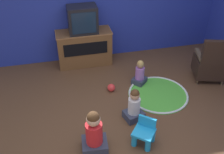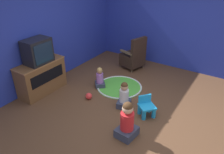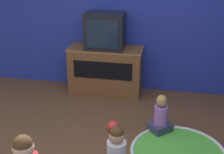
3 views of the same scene
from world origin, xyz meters
TOP-DOWN VIEW (x-y plane):
  - ground_plane at (0.00, 0.00)m, footprint 30.00×30.00m
  - wall_back at (-0.11, 2.36)m, footprint 5.77×0.12m
  - wall_right at (2.71, -0.29)m, footprint 0.12×5.42m
  - tv_cabinet at (-0.35, 2.06)m, footprint 1.14×0.46m
  - television at (-0.35, 2.04)m, footprint 0.58×0.41m
  - black_armchair at (1.93, 0.87)m, footprint 0.68×0.67m
  - yellow_kid_chair at (0.15, -0.38)m, footprint 0.41×0.41m
  - play_mat at (0.80, 0.64)m, footprint 1.11×1.11m
  - child_watching_left at (-0.57, -0.35)m, footprint 0.39×0.35m
  - child_watching_center at (0.56, 1.06)m, footprint 0.35×0.34m
  - child_watching_right at (0.16, 0.14)m, footprint 0.36×0.33m
  - toy_ball at (-0.03, 0.94)m, footprint 0.15×0.15m

SIDE VIEW (x-z plane):
  - ground_plane at x=0.00m, z-range 0.00..0.00m
  - play_mat at x=0.80m, z-range -0.01..0.03m
  - toy_ball at x=-0.03m, z-range 0.00..0.15m
  - yellow_kid_chair at x=0.15m, z-range -0.03..0.38m
  - child_watching_center at x=0.56m, z-range -0.03..0.48m
  - child_watching_right at x=0.16m, z-range -0.04..0.54m
  - child_watching_left at x=-0.57m, z-range -0.05..0.66m
  - black_armchair at x=1.93m, z-range -0.11..0.83m
  - tv_cabinet at x=-0.35m, z-range 0.01..0.76m
  - television at x=-0.35m, z-range 0.75..1.29m
  - wall_back at x=-0.11m, z-range 0.00..2.69m
  - wall_right at x=2.71m, z-range 0.00..2.69m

